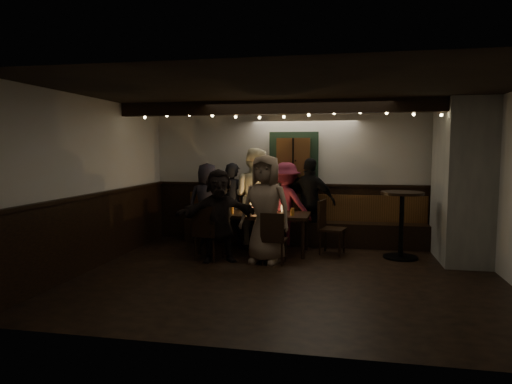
% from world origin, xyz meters
% --- Properties ---
extents(room, '(6.02, 5.01, 2.62)m').
position_xyz_m(room, '(1.07, 1.42, 1.07)').
color(room, black).
rests_on(room, ground).
extents(dining_table, '(1.94, 0.83, 0.84)m').
position_xyz_m(dining_table, '(-0.78, 1.40, 0.64)').
color(dining_table, black).
rests_on(dining_table, ground).
extents(chair_near_left, '(0.48, 0.48, 0.91)m').
position_xyz_m(chair_near_left, '(-1.41, 0.64, 0.51)').
color(chair_near_left, black).
rests_on(chair_near_left, ground).
extents(chair_near_right, '(0.40, 0.40, 0.83)m').
position_xyz_m(chair_near_right, '(-0.30, 0.59, 0.47)').
color(chair_near_right, black).
rests_on(chair_near_right, ground).
extents(chair_end, '(0.51, 0.51, 0.93)m').
position_xyz_m(chair_end, '(0.50, 1.54, 0.53)').
color(chair_end, black).
rests_on(chair_end, ground).
extents(high_top, '(0.70, 0.70, 1.11)m').
position_xyz_m(high_top, '(1.72, 1.42, 0.70)').
color(high_top, black).
rests_on(high_top, ground).
extents(person_a, '(0.83, 0.62, 1.55)m').
position_xyz_m(person_a, '(-1.82, 2.03, 0.78)').
color(person_a, black).
rests_on(person_a, ground).
extents(person_b, '(0.65, 0.51, 1.56)m').
position_xyz_m(person_b, '(-1.33, 2.08, 0.78)').
color(person_b, black).
rests_on(person_b, ground).
extents(person_c, '(1.06, 0.94, 1.84)m').
position_xyz_m(person_c, '(-0.91, 2.08, 0.92)').
color(person_c, beige).
rests_on(person_c, ground).
extents(person_d, '(1.15, 0.90, 1.57)m').
position_xyz_m(person_d, '(-0.31, 2.11, 0.78)').
color(person_d, '#511524').
rests_on(person_d, ground).
extents(person_e, '(1.04, 0.65, 1.65)m').
position_xyz_m(person_e, '(0.16, 2.14, 0.83)').
color(person_e, black).
rests_on(person_e, ground).
extents(person_f, '(1.46, 0.89, 1.50)m').
position_xyz_m(person_f, '(-1.20, 0.63, 0.75)').
color(person_f, black).
rests_on(person_f, ground).
extents(person_g, '(0.94, 0.71, 1.73)m').
position_xyz_m(person_g, '(-0.45, 0.71, 0.87)').
color(person_g, '#7F6755').
rests_on(person_g, ground).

